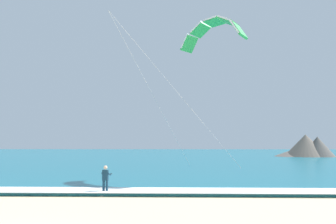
{
  "coord_description": "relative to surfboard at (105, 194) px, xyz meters",
  "views": [
    {
      "loc": [
        5.74,
        -10.91,
        3.08
      ],
      "look_at": [
        4.9,
        14.11,
        5.09
      ],
      "focal_mm": 39.55,
      "sensor_mm": 36.0,
      "label": 1
    }
  ],
  "objects": [
    {
      "name": "surfboard",
      "position": [
        0.0,
        0.0,
        0.0
      ],
      "size": [
        0.62,
        1.45,
        0.09
      ],
      "color": "white",
      "rests_on": "ground"
    },
    {
      "name": "sea",
      "position": [
        -1.37,
        59.43,
        0.07
      ],
      "size": [
        200.0,
        120.0,
        0.2
      ],
      "primitive_type": "cube",
      "color": "#146075",
      "rests_on": "ground"
    },
    {
      "name": "kitesurfer",
      "position": [
        0.0,
        0.02,
        0.91
      ],
      "size": [
        0.56,
        0.56,
        1.69
      ],
      "color": "#143347",
      "rests_on": "ground"
    },
    {
      "name": "headland_right",
      "position": [
        28.95,
        51.39,
        1.88
      ],
      "size": [
        11.78,
        9.68,
        4.48
      ],
      "color": "#56514C",
      "rests_on": "ground"
    },
    {
      "name": "surf_foam",
      "position": [
        -1.37,
        0.43,
        0.19
      ],
      "size": [
        200.0,
        2.49,
        0.04
      ],
      "primitive_type": "cube",
      "color": "white",
      "rests_on": "sea"
    },
    {
      "name": "kite_primary",
      "position": [
        6.91,
        6.67,
        11.73
      ],
      "size": [
        9.39,
        8.78,
        11.48
      ],
      "color": "green"
    }
  ]
}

